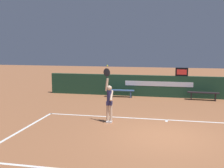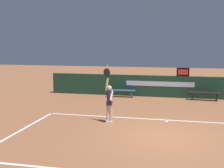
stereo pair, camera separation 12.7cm
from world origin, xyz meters
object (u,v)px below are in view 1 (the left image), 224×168
(speed_display, at_px, (182,72))
(courtside_bench_near, at_px, (120,91))
(courtside_bench_far, at_px, (203,94))
(tennis_player, at_px, (109,100))
(tennis_ball, at_px, (107,66))

(speed_display, distance_m, courtside_bench_near, 3.92)
(courtside_bench_near, height_order, courtside_bench_far, courtside_bench_far)
(tennis_player, bearing_deg, courtside_bench_far, 52.87)
(courtside_bench_far, bearing_deg, tennis_player, -127.13)
(tennis_ball, distance_m, courtside_bench_near, 6.04)
(speed_display, bearing_deg, courtside_bench_far, -24.58)
(speed_display, height_order, courtside_bench_near, speed_display)
(tennis_ball, bearing_deg, speed_display, 62.88)
(speed_display, height_order, tennis_ball, tennis_ball)
(tennis_ball, relative_size, courtside_bench_near, 0.04)
(tennis_player, distance_m, tennis_ball, 1.45)
(speed_display, relative_size, tennis_player, 0.32)
(courtside_bench_near, bearing_deg, speed_display, 8.87)
(speed_display, xyz_separation_m, tennis_ball, (-3.20, -6.25, 0.79))
(speed_display, height_order, courtside_bench_far, speed_display)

